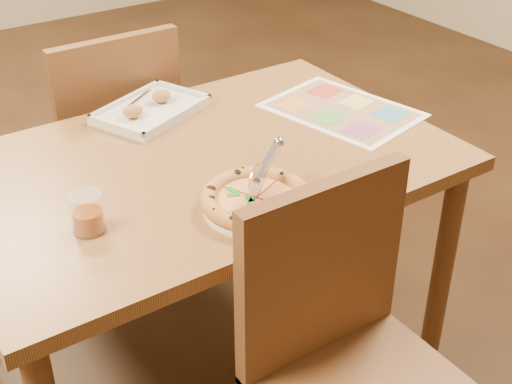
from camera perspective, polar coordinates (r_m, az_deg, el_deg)
dining_table at (r=1.91m, az=-4.34°, el=0.42°), size 1.30×0.85×0.72m
chair_near at (r=1.56m, az=7.19°, el=-11.29°), size 0.42×0.42×0.47m
chair_far at (r=2.43m, az=-11.49°, el=5.15°), size 0.42×0.42×0.47m
plate at (r=1.65m, az=0.00°, el=-1.28°), size 0.29×0.29×0.01m
pizza at (r=1.65m, az=0.08°, el=-0.57°), size 0.26×0.26×0.04m
pizza_cutter at (r=1.65m, az=0.67°, el=1.93°), size 0.15×0.09×0.09m
appetizer_tray at (r=2.13m, az=-8.41°, el=6.50°), size 0.37×0.32×0.06m
glass_tumbler at (r=1.61m, az=-13.32°, el=-1.81°), size 0.08×0.08×0.09m
menu at (r=2.14m, az=6.89°, el=6.53°), size 0.39×0.49×0.00m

